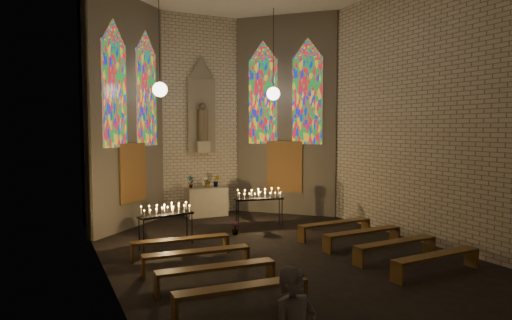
# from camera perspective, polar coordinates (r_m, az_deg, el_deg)

# --- Properties ---
(floor) EXTENTS (12.00, 12.00, 0.00)m
(floor) POSITION_cam_1_polar(r_m,az_deg,el_deg) (11.20, 3.26, -11.83)
(floor) COLOR black
(floor) RESTS_ON ground
(room) EXTENTS (8.22, 12.43, 7.00)m
(room) POSITION_cam_1_polar(r_m,az_deg,el_deg) (13.84, -3.45, 6.74)
(room) COLOR beige
(room) RESTS_ON ground
(altar) EXTENTS (1.40, 0.60, 1.00)m
(altar) POSITION_cam_1_polar(r_m,az_deg,el_deg) (15.97, -6.21, -5.22)
(altar) COLOR #AEA68D
(altar) RESTS_ON ground
(flower_vase_left) EXTENTS (0.24, 0.16, 0.44)m
(flower_vase_left) POSITION_cam_1_polar(r_m,az_deg,el_deg) (15.75, -8.17, -2.72)
(flower_vase_left) COLOR #4C723F
(flower_vase_left) RESTS_ON altar
(flower_vase_center) EXTENTS (0.36, 0.33, 0.33)m
(flower_vase_center) POSITION_cam_1_polar(r_m,az_deg,el_deg) (15.99, -6.03, -2.80)
(flower_vase_center) COLOR #4C723F
(flower_vase_center) RESTS_ON altar
(flower_vase_right) EXTENTS (0.27, 0.25, 0.41)m
(flower_vase_right) POSITION_cam_1_polar(r_m,az_deg,el_deg) (16.05, -4.99, -2.63)
(flower_vase_right) COLOR #4C723F
(flower_vase_right) RESTS_ON altar
(aisle_flower_pot) EXTENTS (0.26, 0.26, 0.36)m
(aisle_flower_pot) POSITION_cam_1_polar(r_m,az_deg,el_deg) (13.25, -2.61, -8.53)
(aisle_flower_pot) COLOR #4C723F
(aisle_flower_pot) RESTS_ON ground
(votive_stand_left) EXTENTS (1.49, 0.65, 1.06)m
(votive_stand_left) POSITION_cam_1_polar(r_m,az_deg,el_deg) (11.95, -11.18, -6.40)
(votive_stand_left) COLOR black
(votive_stand_left) RESTS_ON ground
(votive_stand_right) EXTENTS (1.54, 0.61, 1.10)m
(votive_stand_right) POSITION_cam_1_polar(r_m,az_deg,el_deg) (14.16, 0.40, -4.56)
(votive_stand_right) COLOR black
(votive_stand_right) RESTS_ON ground
(pew_left_0) EXTENTS (2.33, 0.46, 0.44)m
(pew_left_0) POSITION_cam_1_polar(r_m,az_deg,el_deg) (11.14, -9.37, -10.03)
(pew_left_0) COLOR #543818
(pew_left_0) RESTS_ON ground
(pew_right_0) EXTENTS (2.33, 0.46, 0.44)m
(pew_right_0) POSITION_cam_1_polar(r_m,az_deg,el_deg) (13.04, 9.86, -7.97)
(pew_right_0) COLOR #543818
(pew_right_0) RESTS_ON ground
(pew_left_1) EXTENTS (2.33, 0.46, 0.44)m
(pew_left_1) POSITION_cam_1_polar(r_m,az_deg,el_deg) (10.03, -7.42, -11.60)
(pew_left_1) COLOR #543818
(pew_left_1) RESTS_ON ground
(pew_right_1) EXTENTS (2.33, 0.46, 0.44)m
(pew_right_1) POSITION_cam_1_polar(r_m,az_deg,el_deg) (12.11, 13.18, -8.95)
(pew_right_1) COLOR #543818
(pew_right_1) RESTS_ON ground
(pew_left_2) EXTENTS (2.33, 0.46, 0.44)m
(pew_left_2) POSITION_cam_1_polar(r_m,az_deg,el_deg) (8.95, -4.97, -13.53)
(pew_left_2) COLOR #543818
(pew_left_2) RESTS_ON ground
(pew_right_2) EXTENTS (2.33, 0.46, 0.44)m
(pew_right_2) POSITION_cam_1_polar(r_m,az_deg,el_deg) (11.22, 17.07, -10.05)
(pew_right_2) COLOR #543818
(pew_right_2) RESTS_ON ground
(pew_left_3) EXTENTS (2.33, 0.46, 0.44)m
(pew_left_3) POSITION_cam_1_polar(r_m,az_deg,el_deg) (7.89, -1.79, -15.94)
(pew_left_3) COLOR #543818
(pew_left_3) RESTS_ON ground
(pew_right_3) EXTENTS (2.33, 0.46, 0.44)m
(pew_right_3) POSITION_cam_1_polar(r_m,az_deg,el_deg) (10.40, 21.63, -11.28)
(pew_right_3) COLOR #543818
(pew_right_3) RESTS_ON ground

